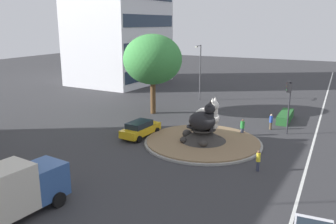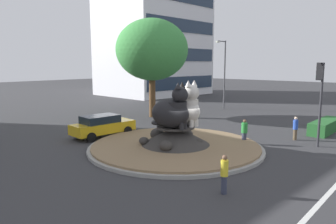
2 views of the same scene
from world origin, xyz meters
name	(u,v)px [view 1 (image 1 of 2)]	position (x,y,z in m)	size (l,w,h in m)	color
ground_plane	(203,143)	(0.00, 0.00, 0.00)	(160.00, 160.00, 0.00)	#333335
lane_centreline	(309,160)	(0.00, -8.82, 0.00)	(112.00, 0.20, 0.01)	silver
roundabout_island	(203,139)	(0.00, 0.02, 0.42)	(10.40, 10.40, 1.40)	gray
cat_statue_black	(204,120)	(-0.60, -0.23, 2.37)	(1.92, 2.79, 2.66)	black
cat_statue_white	(208,116)	(0.63, -0.19, 2.40)	(1.94, 2.76, 2.73)	silver
traffic_light_mast	(289,96)	(6.05, -6.19, 3.75)	(0.71, 0.54, 5.13)	#2D2D33
office_tower	(118,8)	(24.46, 25.03, 12.85)	(16.35, 13.61, 25.71)	silver
clipped_hedge_strip	(285,117)	(11.03, -5.40, 0.45)	(4.76, 1.20, 0.90)	#235B28
broadleaf_tree_behind_island	(153,60)	(7.50, 9.13, 6.33)	(6.75, 6.75, 9.22)	brown
streetlight_arm	(200,69)	(16.62, 6.87, 4.33)	(1.84, 0.24, 7.56)	#4C4C51
pedestrian_green_shirt	(242,127)	(3.78, -2.54, 0.82)	(0.39, 0.39, 1.59)	#33384C
pedestrian_yellow_shirt	(258,160)	(-3.88, -5.70, 0.84)	(0.30, 0.30, 1.57)	#33384C
pedestrian_blue_shirt	(271,121)	(6.99, -4.59, 0.84)	(0.32, 0.32, 1.58)	brown
hatchback_near_shophouse	(140,129)	(-0.87, 5.92, 0.80)	(4.57, 2.22, 1.53)	gold
delivery_box_truck	(2,195)	(-16.73, 4.94, 1.66)	(7.27, 3.06, 3.09)	#335693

